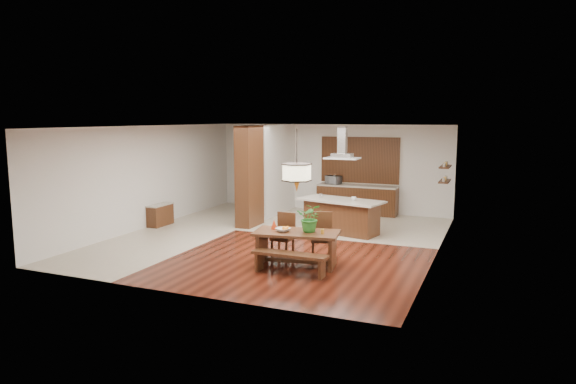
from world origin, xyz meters
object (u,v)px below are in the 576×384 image
at_px(dining_bench, 290,264).
at_px(island_cup, 354,199).
at_px(dining_chair_right, 322,237).
at_px(foliage_plant, 310,218).
at_px(kitchen_island, 341,216).
at_px(microwave, 333,180).
at_px(pendant_lantern, 297,160).
at_px(hallway_console, 160,215).
at_px(dining_chair_left, 283,236).
at_px(fruit_bowl, 283,230).
at_px(range_hood, 342,143).
at_px(dining_table, 297,241).

height_order(dining_bench, island_cup, island_cup).
height_order(dining_chair_right, island_cup, dining_chair_right).
xyz_separation_m(foliage_plant, kitchen_island, (-0.28, 3.23, -0.56)).
height_order(foliage_plant, island_cup, foliage_plant).
xyz_separation_m(foliage_plant, microwave, (-1.44, 6.17, 0.04)).
xyz_separation_m(dining_bench, microwave, (-1.27, 6.89, 0.86)).
bearing_deg(island_cup, pendant_lantern, -96.23).
xyz_separation_m(hallway_console, dining_chair_left, (4.63, -1.78, 0.19)).
height_order(dining_chair_right, kitchen_island, dining_chair_right).
distance_m(foliage_plant, fruit_bowl, 0.64).
height_order(dining_chair_right, foliage_plant, foliage_plant).
xyz_separation_m(range_hood, island_cup, (0.36, -0.08, -1.48)).
bearing_deg(kitchen_island, island_cup, 1.01).
relative_size(hallway_console, island_cup, 6.74).
xyz_separation_m(hallway_console, range_hood, (5.15, 1.08, 2.15)).
bearing_deg(dining_chair_left, kitchen_island, 82.52).
height_order(fruit_bowl, island_cup, island_cup).
bearing_deg(microwave, dining_table, -60.19).
height_order(dining_bench, microwave, microwave).
bearing_deg(dining_bench, dining_chair_left, 119.51).
relative_size(dining_chair_left, fruit_bowl, 3.39).
bearing_deg(range_hood, island_cup, -12.94).
relative_size(dining_bench, microwave, 3.21).
bearing_deg(pendant_lantern, dining_chair_left, 138.25).
relative_size(hallway_console, fruit_bowl, 2.98).
relative_size(hallway_console, dining_chair_right, 0.84).
relative_size(kitchen_island, range_hood, 2.71).
height_order(dining_bench, dining_chair_left, dining_chair_left).
bearing_deg(foliage_plant, dining_bench, -103.70).
bearing_deg(fruit_bowl, dining_table, 21.05).
xyz_separation_m(fruit_bowl, microwave, (-0.90, 6.36, 0.31)).
height_order(dining_bench, fruit_bowl, fruit_bowl).
distance_m(fruit_bowl, microwave, 6.43).
bearing_deg(dining_chair_left, dining_table, -39.04).
relative_size(dining_chair_left, microwave, 2.06).
bearing_deg(island_cup, dining_chair_left, -107.53).
xyz_separation_m(hallway_console, dining_chair_right, (5.51, -1.64, 0.21)).
distance_m(dining_bench, dining_chair_right, 1.30).
bearing_deg(fruit_bowl, dining_bench, -55.13).
xyz_separation_m(dining_bench, dining_chair_left, (-0.62, 1.10, 0.28)).
bearing_deg(pendant_lantern, fruit_bowl, -158.95).
bearing_deg(hallway_console, range_hood, 11.84).
xyz_separation_m(hallway_console, dining_bench, (5.26, -2.88, -0.09)).
bearing_deg(island_cup, dining_bench, -93.75).
height_order(dining_bench, pendant_lantern, pendant_lantern).
distance_m(dining_chair_left, island_cup, 2.95).
xyz_separation_m(dining_table, pendant_lantern, (0.00, -0.00, 1.70)).
xyz_separation_m(dining_bench, dining_chair_right, (0.25, 1.24, 0.30)).
relative_size(dining_bench, range_hood, 1.74).
bearing_deg(hallway_console, foliage_plant, -21.67).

